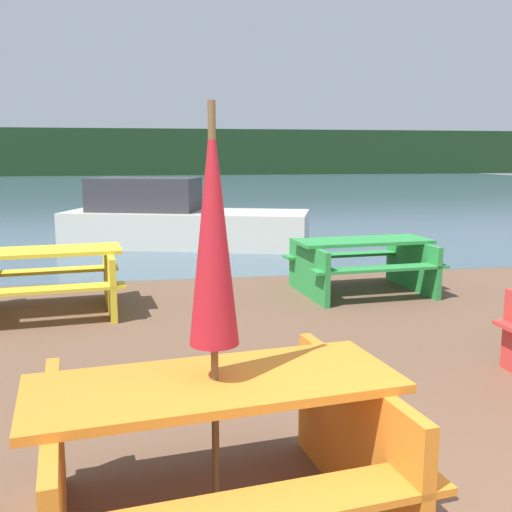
# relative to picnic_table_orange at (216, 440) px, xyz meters

# --- Properties ---
(water) EXTENTS (60.00, 50.00, 0.00)m
(water) POSITION_rel_picnic_table_orange_xyz_m (1.09, 31.07, -0.47)
(water) COLOR #425B6B
(water) RESTS_ON ground_plane
(far_treeline) EXTENTS (80.00, 1.60, 4.00)m
(far_treeline) POSITION_rel_picnic_table_orange_xyz_m (1.09, 51.07, 1.53)
(far_treeline) COLOR #193319
(far_treeline) RESTS_ON water
(picnic_table_orange) EXTENTS (1.94, 1.59, 0.78)m
(picnic_table_orange) POSITION_rel_picnic_table_orange_xyz_m (0.00, 0.00, 0.00)
(picnic_table_orange) COLOR orange
(picnic_table_orange) RESTS_ON ground_plane
(picnic_table_yellow) EXTENTS (1.87, 1.57, 0.76)m
(picnic_table_yellow) POSITION_rel_picnic_table_orange_xyz_m (-1.47, 4.43, -0.02)
(picnic_table_yellow) COLOR yellow
(picnic_table_yellow) RESTS_ON ground_plane
(picnic_table_green) EXTENTS (1.91, 1.52, 0.72)m
(picnic_table_green) POSITION_rel_picnic_table_orange_xyz_m (2.54, 4.79, -0.03)
(picnic_table_green) COLOR green
(picnic_table_green) RESTS_ON ground_plane
(umbrella_crimson) EXTENTS (0.24, 0.24, 2.09)m
(umbrella_crimson) POSITION_rel_picnic_table_orange_xyz_m (0.00, -0.00, 1.03)
(umbrella_crimson) COLOR brown
(umbrella_crimson) RESTS_ON ground_plane
(boat) EXTENTS (5.13, 3.10, 1.37)m
(boat) POSITION_rel_picnic_table_orange_xyz_m (0.34, 9.46, 0.04)
(boat) COLOR beige
(boat) RESTS_ON water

